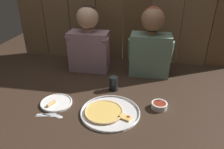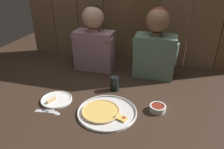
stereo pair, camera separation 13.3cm
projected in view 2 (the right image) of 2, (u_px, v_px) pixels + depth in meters
ground_plane at (107, 102)px, 1.53m from camera, size 3.20×3.20×0.00m
pizza_tray at (105, 112)px, 1.42m from camera, size 0.40×0.40×0.03m
dinner_plate at (56, 100)px, 1.54m from camera, size 0.23×0.23×0.03m
drinking_glass at (115, 84)px, 1.66m from camera, size 0.08×0.08×0.11m
dipping_bowl at (158, 108)px, 1.43m from camera, size 0.11×0.11×0.04m
table_fork at (44, 110)px, 1.44m from camera, size 0.13×0.05×0.01m
table_knife at (46, 112)px, 1.43m from camera, size 0.16×0.05×0.01m
table_spoon at (54, 113)px, 1.41m from camera, size 0.14×0.03×0.01m
diner_left at (94, 40)px, 1.92m from camera, size 0.39×0.21×0.60m
diner_right at (156, 45)px, 1.79m from camera, size 0.38×0.20×0.60m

